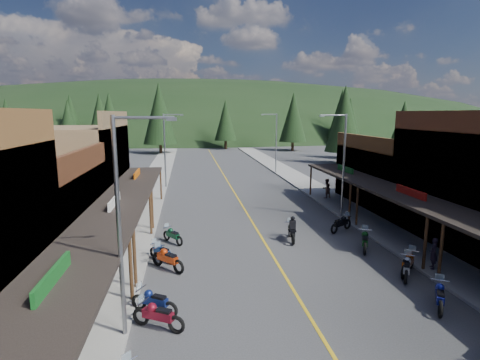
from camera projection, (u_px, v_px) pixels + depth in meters
name	position (u px, v px, depth m)	size (l,w,h in m)	color
ground	(277.00, 262.00, 20.45)	(220.00, 220.00, 0.00)	#38383A
centerline	(233.00, 190.00, 39.94)	(0.15, 90.00, 0.01)	gold
sidewalk_west	(149.00, 191.00, 38.73)	(3.40, 94.00, 0.15)	gray
sidewalk_east	(311.00, 187.00, 41.13)	(3.40, 94.00, 0.15)	gray
shop_west_2	(16.00, 219.00, 19.77)	(10.90, 9.00, 6.20)	#3F2111
shop_west_3	(69.00, 173.00, 28.95)	(10.90, 10.20, 8.20)	brown
shop_east_3	(399.00, 177.00, 32.92)	(10.90, 10.20, 6.20)	#4C2D16
streetlight_0	(123.00, 219.00, 12.86)	(2.16, 0.18, 8.00)	gray
streetlight_1	(166.00, 147.00, 40.15)	(2.16, 0.18, 8.00)	gray
streetlight_2	(342.00, 161.00, 28.42)	(2.16, 0.18, 8.00)	gray
streetlight_3	(275.00, 140.00, 49.87)	(2.16, 0.18, 8.00)	gray
ridge_hill	(199.00, 133.00, 152.03)	(310.00, 140.00, 60.00)	black
pine_0	(7.00, 121.00, 74.23)	(5.04, 5.04, 11.00)	black
pine_1	(100.00, 117.00, 84.10)	(5.88, 5.88, 12.50)	black
pine_2	(159.00, 114.00, 74.20)	(6.72, 6.72, 14.00)	black
pine_3	(225.00, 120.00, 84.19)	(5.04, 5.04, 11.00)	black
pine_4	(293.00, 117.00, 80.14)	(5.88, 5.88, 12.50)	black
pine_5	(342.00, 113.00, 93.91)	(6.72, 6.72, 14.00)	black
pine_6	(404.00, 120.00, 88.03)	(5.04, 5.04, 11.00)	black
pine_7	(71.00, 117.00, 88.84)	(5.88, 5.88, 12.50)	black
pine_8	(69.00, 127.00, 55.35)	(4.48, 4.48, 10.00)	black
pine_9	(349.00, 123.00, 66.50)	(4.93, 4.93, 10.80)	black
pine_10	(110.00, 121.00, 65.51)	(5.38, 5.38, 11.60)	black
pine_11	(344.00, 119.00, 58.98)	(5.82, 5.82, 12.40)	black
bike_west_5	(158.00, 314.00, 14.01)	(0.73, 2.18, 1.24)	maroon
bike_west_6	(154.00, 300.00, 15.09)	(0.71, 2.13, 1.22)	navy
bike_west_7	(168.00, 258.00, 19.37)	(0.78, 2.33, 1.33)	#C1360D
bike_west_8	(162.00, 251.00, 20.53)	(0.66, 1.97, 1.13)	navy
bike_west_9	(173.00, 235.00, 23.37)	(0.66, 1.98, 1.13)	#0C3D22
bike_east_5	(440.00, 295.00, 15.51)	(0.71, 2.14, 1.22)	navy
bike_east_6	(407.00, 267.00, 18.43)	(0.70, 2.09, 1.20)	#ADAEB3
bike_east_7	(408.00, 262.00, 18.91)	(0.74, 2.21, 1.26)	#9D400B
bike_east_8	(365.00, 240.00, 22.15)	(0.77, 2.30, 1.31)	#0A3610
bike_east_9	(341.00, 223.00, 25.70)	(0.73, 2.20, 1.25)	black
rider_on_bike	(292.00, 231.00, 23.80)	(1.04, 2.30, 1.69)	black
pedestrian_east_a	(433.00, 253.00, 19.17)	(0.60, 0.39, 1.64)	#2B2030
pedestrian_east_b	(326.00, 188.00, 35.22)	(0.90, 0.52, 1.85)	brown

